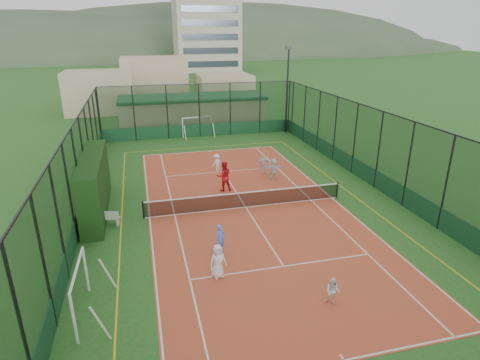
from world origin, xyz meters
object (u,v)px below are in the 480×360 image
at_px(child_near_left, 218,261).
at_px(child_far_right, 264,164).
at_px(floodlight_ne, 287,91).
at_px(coach, 224,176).
at_px(apartment_tower, 205,5).
at_px(white_bench, 104,217).
at_px(child_near_mid, 220,239).
at_px(child_far_left, 217,163).
at_px(clubhouse, 192,111).
at_px(futsal_goal_far, 197,127).
at_px(futsal_goal_near, 80,292).
at_px(child_far_back, 274,169).
at_px(child_near_right, 333,291).

relative_size(child_near_left, child_far_right, 1.02).
distance_m(floodlight_ne, coach, 16.86).
bearing_deg(coach, child_far_right, -146.90).
distance_m(apartment_tower, white_bench, 85.90).
distance_m(floodlight_ne, child_near_mid, 24.17).
distance_m(child_far_left, child_far_right, 3.41).
distance_m(clubhouse, futsal_goal_far, 5.05).
height_order(floodlight_ne, apartment_tower, apartment_tower).
height_order(futsal_goal_near, child_far_back, futsal_goal_near).
height_order(child_far_back, coach, coach).
xyz_separation_m(futsal_goal_near, child_near_right, (8.99, -1.67, -0.41)).
bearing_deg(clubhouse, child_near_left, -95.87).
relative_size(floodlight_ne, child_near_right, 7.35).
distance_m(child_near_right, coach, 12.23).
xyz_separation_m(clubhouse, coach, (-0.67, -19.13, -0.60)).
xyz_separation_m(child_near_right, coach, (-1.54, 12.13, 0.41)).
distance_m(clubhouse, white_bench, 23.66).
xyz_separation_m(child_near_mid, child_far_left, (2.05, 11.25, -0.07)).
relative_size(floodlight_ne, child_far_left, 6.31).
xyz_separation_m(child_near_mid, child_far_back, (5.51, 8.67, 0.04)).
relative_size(child_far_left, coach, 0.68).
bearing_deg(futsal_goal_far, white_bench, -122.53).
xyz_separation_m(apartment_tower, child_far_back, (-8.95, -77.96, -14.23)).
relative_size(futsal_goal_near, child_far_right, 2.05).
relative_size(floodlight_ne, futsal_goal_far, 2.81).
height_order(apartment_tower, child_far_back, apartment_tower).
bearing_deg(child_far_right, child_near_right, 94.51).
relative_size(child_near_mid, child_far_left, 1.10).
bearing_deg(futsal_goal_near, coach, -33.89).
relative_size(clubhouse, child_far_right, 10.29).
distance_m(futsal_goal_near, coach, 12.84).
xyz_separation_m(child_far_left, coach, (-0.27, -3.76, 0.31)).
relative_size(futsal_goal_far, child_near_mid, 2.04).
bearing_deg(coach, apartment_tower, -100.70).
relative_size(apartment_tower, child_far_right, 20.31).
height_order(white_bench, child_far_left, child_far_left).
height_order(clubhouse, white_bench, clubhouse).
bearing_deg(coach, futsal_goal_far, -93.24).
xyz_separation_m(white_bench, child_near_left, (4.87, -6.14, 0.32)).
height_order(futsal_goal_far, child_far_back, futsal_goal_far).
xyz_separation_m(child_far_left, child_far_right, (3.10, -1.42, 0.08)).
distance_m(child_far_right, child_far_back, 1.22).
bearing_deg(child_far_back, child_near_left, 75.92).
xyz_separation_m(floodlight_ne, apartment_tower, (3.40, 65.40, 10.88)).
relative_size(floodlight_ne, child_near_mid, 5.74).
relative_size(floodlight_ne, futsal_goal_near, 2.72).
bearing_deg(futsal_goal_far, child_far_back, -84.64).
bearing_deg(child_far_back, child_near_right, 96.27).
height_order(child_near_mid, child_far_back, child_far_back).
xyz_separation_m(futsal_goal_far, child_far_right, (2.97, -11.79, -0.20)).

